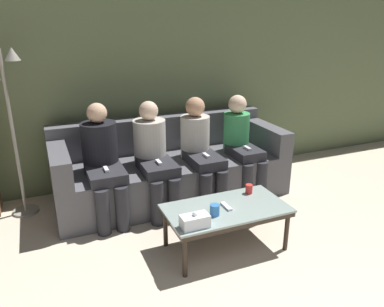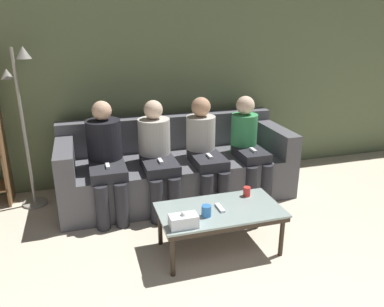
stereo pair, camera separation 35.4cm
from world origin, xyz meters
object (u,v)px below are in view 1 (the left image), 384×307
game_remote (226,206)px  seated_person_left_end (102,158)px  standing_lamp (12,117)px  seated_person_mid_left (154,153)px  seated_person_mid_right (200,147)px  tissue_box (195,221)px  seated_person_right_end (241,142)px  cup_near_left (249,189)px  couch (170,169)px  coffee_table (226,212)px  cup_near_right (215,210)px

game_remote → seated_person_left_end: bearing=130.4°
standing_lamp → seated_person_mid_left: bearing=-17.8°
game_remote → seated_person_mid_right: size_ratio=0.13×
tissue_box → standing_lamp: 2.08m
seated_person_left_end → seated_person_right_end: (1.55, -0.01, -0.03)m
tissue_box → seated_person_right_end: size_ratio=0.20×
cup_near_left → seated_person_left_end: seated_person_left_end is taller
couch → seated_person_mid_right: bearing=-42.3°
standing_lamp → seated_person_left_end: size_ratio=1.45×
seated_person_left_end → seated_person_right_end: bearing=-0.5°
couch → seated_person_mid_right: 0.46m
standing_lamp → seated_person_mid_right: (1.79, -0.42, -0.41)m
seated_person_mid_left → cup_near_left: bearing=-51.5°
seated_person_right_end → couch: bearing=163.7°
seated_person_mid_right → seated_person_right_end: seated_person_mid_right is taller
coffee_table → standing_lamp: 2.22m
cup_near_right → seated_person_right_end: bearing=51.3°
couch → seated_person_mid_left: seated_person_mid_left is taller
coffee_table → cup_near_right: (-0.15, -0.08, 0.09)m
seated_person_left_end → seated_person_mid_left: bearing=-1.5°
tissue_box → seated_person_mid_left: 1.18m
coffee_table → game_remote: 0.05m
cup_near_right → seated_person_mid_right: bearing=72.4°
standing_lamp → seated_person_mid_left: 1.40m
coffee_table → seated_person_mid_right: seated_person_mid_right is taller
seated_person_right_end → seated_person_mid_left: bearing=-180.0°
coffee_table → seated_person_mid_right: (0.19, 0.97, 0.25)m
seated_person_left_end → seated_person_mid_left: size_ratio=1.02×
standing_lamp → seated_person_mid_left: (1.27, -0.41, -0.41)m
coffee_table → seated_person_right_end: bearing=54.5°
tissue_box → game_remote: tissue_box is taller
couch → standing_lamp: size_ratio=1.52×
seated_person_mid_left → seated_person_right_end: seated_person_mid_left is taller
seated_person_left_end → seated_person_mid_right: (1.03, -0.02, -0.02)m
cup_near_left → seated_person_left_end: bearing=144.5°
game_remote → seated_person_right_end: 1.22m
seated_person_mid_left → game_remote: bearing=-71.4°
seated_person_left_end → seated_person_mid_left: seated_person_left_end is taller
seated_person_left_end → seated_person_mid_right: size_ratio=1.02×
couch → cup_near_right: size_ratio=27.10×
seated_person_mid_right → game_remote: bearing=-100.8°
cup_near_left → seated_person_mid_right: 0.84m
game_remote → seated_person_mid_left: seated_person_mid_left is taller
coffee_table → seated_person_left_end: (-0.85, 0.99, 0.27)m
game_remote → seated_person_mid_right: 1.01m
seated_person_mid_right → seated_person_right_end: size_ratio=1.01×
seated_person_mid_right → cup_near_left: bearing=-80.6°
tissue_box → seated_person_mid_left: size_ratio=0.20×
seated_person_mid_left → seated_person_right_end: bearing=0.0°
coffee_table → seated_person_right_end: 1.23m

